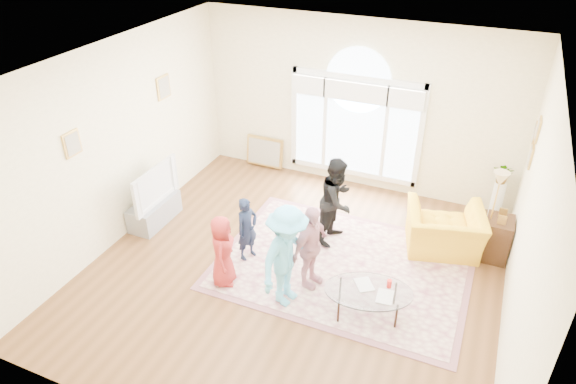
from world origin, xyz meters
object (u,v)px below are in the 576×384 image
at_px(coffee_table, 368,292).
at_px(area_rug, 343,265).
at_px(television, 151,184).
at_px(tv_console, 155,211).
at_px(armchair, 444,231).

bearing_deg(coffee_table, area_rug, 110.56).
height_order(area_rug, television, television).
height_order(television, coffee_table, television).
bearing_deg(tv_console, television, 0.00).
xyz_separation_m(tv_console, armchair, (4.74, 1.14, 0.17)).
bearing_deg(area_rug, television, -177.95).
height_order(area_rug, coffee_table, coffee_table).
bearing_deg(coffee_table, tv_console, 154.51).
xyz_separation_m(television, coffee_table, (4.02, -0.73, -0.35)).
relative_size(television, coffee_table, 0.86).
height_order(coffee_table, armchair, armchair).
bearing_deg(coffee_table, television, 154.50).
relative_size(area_rug, coffee_table, 2.66).
height_order(tv_console, television, television).
bearing_deg(armchair, television, -1.28).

